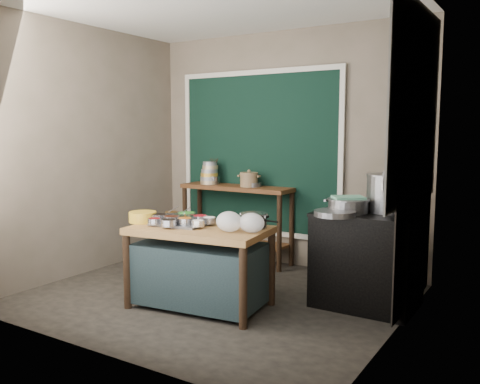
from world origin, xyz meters
The scene contains 31 objects.
floor centered at (0.00, 0.00, -0.01)m, with size 3.50×3.00×0.02m, color #2C2822.
back_wall centered at (0.00, 1.51, 1.40)m, with size 3.50×0.02×2.80m, color #77695C.
left_wall centered at (-1.76, 0.00, 1.40)m, with size 0.02×3.00×2.80m, color #77695C.
right_wall centered at (1.76, 0.00, 1.40)m, with size 0.02×3.00×2.80m, color #77695C.
ceiling centered at (0.00, 0.00, 2.81)m, with size 3.50×3.00×0.02m, color #77695C.
curtain_panel centered at (-0.35, 1.47, 1.35)m, with size 2.10×0.02×1.90m, color black.
curtain_frame centered at (-0.35, 1.46, 1.35)m, with size 2.22×0.03×2.02m, color beige, non-canonical shape.
tile_panel centered at (1.74, 0.55, 1.85)m, with size 0.02×1.70×1.70m, color #B2B2AA.
soot_patch centered at (1.74, 0.65, 0.70)m, with size 0.01×1.30×1.30m, color black.
wall_shelf centered at (1.63, 0.85, 1.60)m, with size 0.22×0.70×0.03m, color beige.
prep_table centered at (0.05, -0.30, 0.38)m, with size 1.25×0.72×0.75m, color olive.
back_counter centered at (-0.55, 1.28, 0.47)m, with size 1.45×0.40×0.95m, color #563218.
stove_block centered at (1.35, 0.55, 0.42)m, with size 0.90×0.68×0.85m, color black.
stove_top centered at (1.35, 0.55, 0.86)m, with size 0.92×0.69×0.03m, color black.
condiment_tray centered at (-0.17, -0.30, 0.76)m, with size 0.49×0.35×0.02m, color gray.
condiment_bowls centered at (-0.19, -0.29, 0.80)m, with size 0.62×0.49×0.07m.
yellow_basin centered at (-0.57, -0.38, 0.80)m, with size 0.26×0.26×0.10m, color gold.
saucepan centered at (0.49, -0.06, 0.82)m, with size 0.25×0.25×0.14m, color gray, non-canonical shape.
plastic_bag_a centered at (0.39, -0.33, 0.84)m, with size 0.24×0.20×0.18m, color white.
plastic_bag_b centered at (0.58, -0.26, 0.84)m, with size 0.23×0.20×0.17m, color white.
bowl_stack centered at (-0.96, 1.29, 1.07)m, with size 0.25×0.25×0.28m.
utensil_cup centered at (-0.90, 1.29, 1.00)m, with size 0.17×0.17×0.10m, color gray.
ceramic_crock centered at (-0.35, 1.26, 1.03)m, with size 0.23×0.23×0.16m, color #7E6345, non-canonical shape.
wide_bowl centered at (-0.32, 1.28, 0.98)m, with size 0.21×0.21×0.05m, color gray.
stock_pot centered at (1.50, 0.69, 1.06)m, with size 0.45×0.45×0.35m, color gray, non-canonical shape.
pot_lid centered at (1.61, 0.60, 1.11)m, with size 0.48×0.48×0.02m, color gray.
steamer centered at (1.19, 0.47, 0.94)m, with size 0.39×0.39×0.13m, color gray, non-canonical shape.
green_cloth centered at (1.19, 0.47, 1.02)m, with size 0.28×0.21×0.02m, color #62AC89.
shallow_pan centered at (1.16, 0.21, 0.90)m, with size 0.37×0.37×0.05m, color gray.
shelf_bowl_stack centered at (1.63, 0.82, 1.66)m, with size 0.13×0.13×0.11m.
shelf_bowl_green centered at (1.63, 1.10, 1.64)m, with size 0.13×0.13×0.04m, color gray.
Camera 1 is at (2.78, -3.98, 1.64)m, focal length 38.00 mm.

